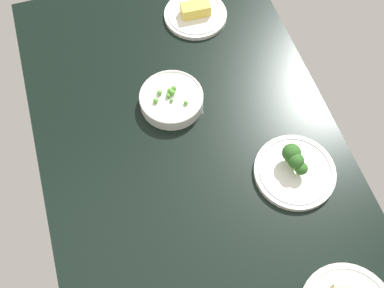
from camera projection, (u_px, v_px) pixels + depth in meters
The scene contains 4 objects.
dining_table at pixel (192, 151), 124.01cm from camera, with size 133.65×80.59×4.00cm, color black.
plate_broccoli at pixel (295, 169), 117.18cm from camera, with size 21.21×21.21×8.33cm.
bowl_peas at pixel (171, 99), 126.87cm from camera, with size 17.90×17.90×5.21cm.
plate_cheese at pixel (195, 14), 142.92cm from camera, with size 19.76×19.76×5.06cm.
Camera 1 is at (-53.67, 16.62, 112.57)cm, focal length 42.58 mm.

